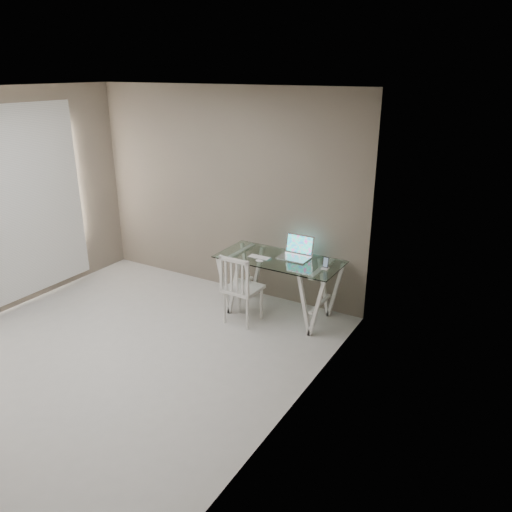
# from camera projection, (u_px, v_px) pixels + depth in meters

# --- Properties ---
(room) EXTENTS (4.50, 4.52, 2.71)m
(room) POSITION_uv_depth(u_px,v_px,m) (88.00, 200.00, 4.70)
(room) COLOR #AEABA7
(room) RESTS_ON ground
(desk) EXTENTS (1.50, 0.70, 0.75)m
(desk) POSITION_uv_depth(u_px,v_px,m) (279.00, 286.00, 6.10)
(desk) COLOR silver
(desk) RESTS_ON ground
(chair) EXTENTS (0.40, 0.40, 0.87)m
(chair) POSITION_uv_depth(u_px,v_px,m) (240.00, 286.00, 5.86)
(chair) COLOR silver
(chair) RESTS_ON ground
(laptop) EXTENTS (0.36, 0.31, 0.25)m
(laptop) POSITION_uv_depth(u_px,v_px,m) (296.00, 252.00, 6.01)
(laptop) COLOR silver
(laptop) RESTS_ON desk
(keyboard) EXTENTS (0.28, 0.12, 0.01)m
(keyboard) POSITION_uv_depth(u_px,v_px,m) (259.00, 257.00, 6.00)
(keyboard) COLOR silver
(keyboard) RESTS_ON desk
(mouse) EXTENTS (0.10, 0.06, 0.03)m
(mouse) POSITION_uv_depth(u_px,v_px,m) (259.00, 261.00, 5.86)
(mouse) COLOR silver
(mouse) RESTS_ON desk
(phone_dock) EXTENTS (0.08, 0.08, 0.14)m
(phone_dock) POSITION_uv_depth(u_px,v_px,m) (325.00, 266.00, 5.65)
(phone_dock) COLOR white
(phone_dock) RESTS_ON desk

